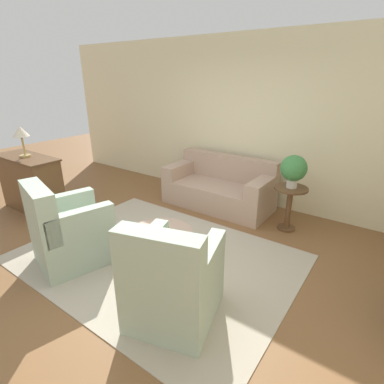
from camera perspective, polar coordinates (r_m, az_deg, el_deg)
name	(u,v)px	position (r m, az deg, el deg)	size (l,w,h in m)	color
ground_plane	(157,258)	(3.88, -6.67, -12.34)	(16.00, 16.00, 0.00)	brown
wall_back	(249,122)	(5.36, 10.89, 12.98)	(8.81, 0.12, 2.80)	beige
rug	(157,257)	(3.88, -6.68, -12.28)	(3.31, 2.43, 0.01)	#B2A893
couch	(219,188)	(5.23, 5.26, 0.73)	(1.83, 0.86, 0.84)	tan
armchair_left	(68,233)	(3.87, -22.62, -7.21)	(0.92, 0.97, 1.03)	#9EB29E
armchair_right	(172,283)	(2.81, -3.77, -16.99)	(0.92, 0.97, 1.03)	#9EB29E
ottoman_table	(161,243)	(3.65, -5.91, -9.59)	(0.77, 0.77, 0.41)	tan
side_table	(289,202)	(4.55, 18.06, -1.74)	(0.47, 0.47, 0.66)	brown
dresser	(31,183)	(5.65, -28.32, 1.55)	(1.24, 0.50, 0.92)	brown
potted_plant_on_side_table	(294,169)	(4.39, 18.78, 4.17)	(0.37, 0.37, 0.47)	beige
table_lamp	(21,134)	(5.47, -29.81, 9.60)	(0.25, 0.25, 0.49)	tan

